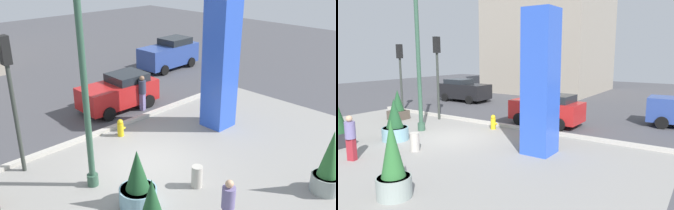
% 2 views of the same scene
% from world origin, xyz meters
% --- Properties ---
extents(ground_plane, '(60.00, 60.00, 0.00)m').
position_xyz_m(ground_plane, '(0.00, 4.00, 0.00)').
color(ground_plane, '#47474C').
extents(plaza_pavement, '(18.00, 10.00, 0.02)m').
position_xyz_m(plaza_pavement, '(0.00, -2.00, 0.00)').
color(plaza_pavement, gray).
rests_on(plaza_pavement, ground_plane).
extents(curb_strip, '(18.00, 0.24, 0.16)m').
position_xyz_m(curb_strip, '(0.00, 3.12, 0.08)').
color(curb_strip, '#B7B2A8').
rests_on(curb_strip, ground_plane).
extents(lamp_post, '(0.44, 0.44, 7.28)m').
position_xyz_m(lamp_post, '(-2.26, 0.16, 3.56)').
color(lamp_post, '#335642').
rests_on(lamp_post, ground_plane).
extents(art_pillar_blue, '(1.11, 1.11, 5.44)m').
position_xyz_m(art_pillar_blue, '(4.29, 0.28, 2.72)').
color(art_pillar_blue, blue).
rests_on(art_pillar_blue, ground_plane).
extents(potted_plant_near_right, '(0.92, 0.92, 2.13)m').
position_xyz_m(potted_plant_near_right, '(2.86, -5.23, 0.88)').
color(potted_plant_near_right, gray).
rests_on(potted_plant_near_right, ground_plane).
extents(potted_plant_curbside, '(1.14, 1.14, 1.86)m').
position_xyz_m(potted_plant_curbside, '(-1.86, -1.67, 0.73)').
color(potted_plant_curbside, '#7AA8B7').
rests_on(potted_plant_curbside, ground_plane).
extents(fire_hydrant, '(0.36, 0.26, 0.75)m').
position_xyz_m(fire_hydrant, '(0.55, 2.38, 0.37)').
color(fire_hydrant, gold).
rests_on(fire_hydrant, ground_plane).
extents(concrete_bollard, '(0.36, 0.36, 0.75)m').
position_xyz_m(concrete_bollard, '(0.11, -2.25, 0.38)').
color(concrete_bollard, '#B2ADA3').
rests_on(concrete_bollard, ground_plane).
extents(traffic_light_corner, '(0.28, 0.42, 4.74)m').
position_xyz_m(traffic_light_corner, '(-3.50, 2.57, 3.19)').
color(traffic_light_corner, '#333833').
rests_on(traffic_light_corner, ground_plane).
extents(car_curb_west, '(3.82, 2.00, 1.68)m').
position_xyz_m(car_curb_west, '(2.37, 4.83, 0.85)').
color(car_curb_west, red).
rests_on(car_curb_west, ground_plane).
extents(car_far_lane, '(4.20, 2.08, 1.95)m').
position_xyz_m(car_far_lane, '(8.96, 8.15, 0.98)').
color(car_far_lane, '#2D4793').
rests_on(car_far_lane, ground_plane).
extents(pedestrian_crossing, '(0.47, 0.47, 1.73)m').
position_xyz_m(pedestrian_crossing, '(3.03, 3.88, 0.96)').
color(pedestrian_crossing, slate).
rests_on(pedestrian_crossing, ground_plane).
extents(pedestrian_by_curb, '(0.45, 0.45, 1.65)m').
position_xyz_m(pedestrian_by_curb, '(-0.90, -4.23, 0.92)').
color(pedestrian_by_curb, maroon).
rests_on(pedestrian_by_curb, ground_plane).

